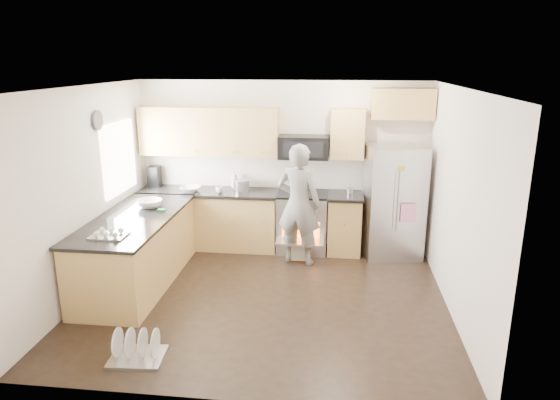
# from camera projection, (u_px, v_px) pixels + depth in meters

# --- Properties ---
(ground) EXTENTS (4.50, 4.50, 0.00)m
(ground) POSITION_uv_depth(u_px,v_px,m) (265.00, 297.00, 6.31)
(ground) COLOR black
(ground) RESTS_ON ground
(room_shell) EXTENTS (4.54, 4.04, 2.62)m
(room_shell) POSITION_uv_depth(u_px,v_px,m) (261.00, 168.00, 5.88)
(room_shell) COLOR white
(room_shell) RESTS_ON ground
(back_cabinet_run) EXTENTS (4.45, 0.64, 2.50)m
(back_cabinet_run) POSITION_uv_depth(u_px,v_px,m) (243.00, 188.00, 7.79)
(back_cabinet_run) COLOR tan
(back_cabinet_run) RESTS_ON ground
(peninsula) EXTENTS (0.96, 2.36, 1.03)m
(peninsula) POSITION_uv_depth(u_px,v_px,m) (137.00, 250.00, 6.62)
(peninsula) COLOR tan
(peninsula) RESTS_ON ground
(stove_range) EXTENTS (0.76, 0.97, 1.79)m
(stove_range) POSITION_uv_depth(u_px,v_px,m) (302.00, 209.00, 7.71)
(stove_range) COLOR #B7B7BC
(stove_range) RESTS_ON ground
(refrigerator) EXTENTS (0.93, 0.78, 1.69)m
(refrigerator) POSITION_uv_depth(u_px,v_px,m) (393.00, 202.00, 7.46)
(refrigerator) COLOR #B7B7BC
(refrigerator) RESTS_ON ground
(person) EXTENTS (0.73, 0.57, 1.78)m
(person) POSITION_uv_depth(u_px,v_px,m) (299.00, 205.00, 7.17)
(person) COLOR gray
(person) RESTS_ON ground
(dish_rack) EXTENTS (0.56, 0.46, 0.33)m
(dish_rack) POSITION_uv_depth(u_px,v_px,m) (137.00, 351.00, 5.00)
(dish_rack) COLOR #B7B7BC
(dish_rack) RESTS_ON ground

